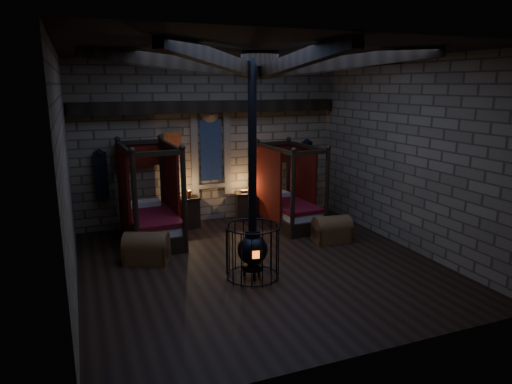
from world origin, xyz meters
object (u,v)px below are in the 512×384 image
object	(u,v)px
trunk_right	(332,230)
trunk_left	(147,249)
bed_left	(151,217)
bed_right	(288,206)
stove	(253,247)

from	to	relation	value
trunk_right	trunk_left	bearing A→B (deg)	-178.18
bed_left	trunk_left	world-z (taller)	bed_left
bed_right	trunk_right	size ratio (longest dim) A/B	2.33
trunk_left	stove	bearing A→B (deg)	-18.27
bed_left	trunk_right	xyz separation A→B (m)	(3.94, -1.63, -0.29)
bed_right	stove	world-z (taller)	stove
trunk_left	stove	distance (m)	2.37
bed_right	stove	xyz separation A→B (m)	(-2.09, -2.81, 0.11)
trunk_left	trunk_right	size ratio (longest dim) A/B	1.15
bed_right	trunk_left	xyz separation A→B (m)	(-3.85, -1.26, -0.23)
bed_left	stove	bearing A→B (deg)	-65.95
trunk_left	stove	size ratio (longest dim) A/B	0.26
trunk_left	trunk_right	xyz separation A→B (m)	(4.25, -0.29, -0.01)
trunk_right	stove	size ratio (longest dim) A/B	0.22
bed_left	bed_right	xyz separation A→B (m)	(3.54, -0.08, -0.04)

